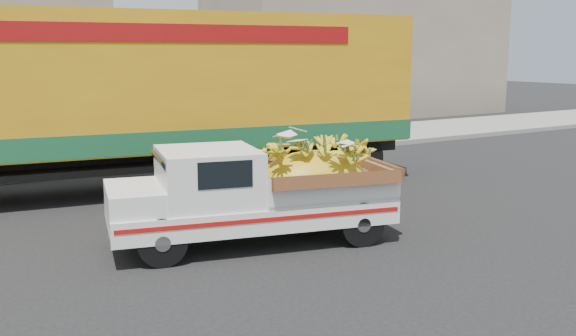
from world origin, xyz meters
TOP-DOWN VIEW (x-y plane):
  - ground at (0.00, 0.00)m, footprint 100.00×100.00m
  - curb at (0.00, 6.84)m, footprint 60.00×0.25m
  - sidewalk at (0.00, 8.94)m, footprint 60.00×4.00m
  - building_right at (14.00, 15.84)m, footprint 14.00×6.00m
  - pickup_truck at (-0.28, -0.34)m, footprint 4.63×2.55m
  - semi_trailer at (-0.62, 4.38)m, footprint 12.06×4.15m

SIDE VIEW (x-z plane):
  - ground at x=0.00m, z-range 0.00..0.00m
  - sidewalk at x=0.00m, z-range 0.00..0.14m
  - curb at x=0.00m, z-range 0.00..0.15m
  - pickup_truck at x=-0.28m, z-range 0.06..1.59m
  - semi_trailer at x=-0.62m, z-range 0.22..4.02m
  - building_right at x=14.00m, z-range 0.00..6.00m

